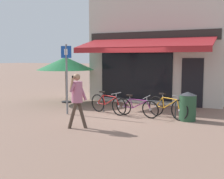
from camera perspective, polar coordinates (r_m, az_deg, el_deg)
The scene contains 10 objects.
ground_plane at distance 10.57m, azimuth 3.01°, elevation -5.08°, with size 160.00×160.00×0.00m, color #846656.
shop_front at distance 14.27m, azimuth 9.58°, elevation 9.88°, with size 6.27×4.93×5.98m.
bike_rack_rail at distance 10.49m, azimuth 5.22°, elevation -2.62°, with size 2.92×0.04×0.57m.
bicycle_red at distance 10.65m, azimuth -0.84°, elevation -2.93°, with size 1.74×0.73×0.84m.
bicycle_purple at distance 10.13m, azimuth 4.97°, elevation -3.58°, with size 1.75×0.61×0.81m.
bicycle_orange at distance 10.06m, azimuth 11.17°, elevation -3.55°, with size 1.62×0.89×0.86m.
pedestrian_adult at distance 8.43m, azimuth -7.12°, elevation -1.04°, with size 0.55×0.58×1.67m.
litter_bin at distance 9.80m, azimuth 15.11°, elevation -3.29°, with size 0.58×0.58×0.98m.
parking_sign at distance 10.56m, azimuth -9.21°, elevation 3.52°, with size 0.44×0.07×2.61m.
cafe_parasol at distance 13.36m, azimuth -9.42°, elevation 5.22°, with size 2.68×2.68×2.15m.
Camera 1 is at (3.83, -9.63, 2.12)m, focal length 45.00 mm.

